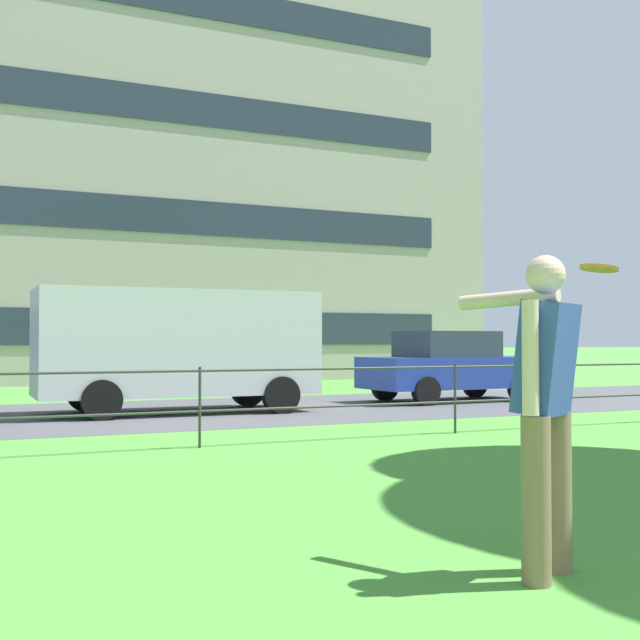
% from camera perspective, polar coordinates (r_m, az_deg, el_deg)
% --- Properties ---
extents(street_strip, '(80.00, 6.47, 0.01)m').
position_cam_1_polar(street_strip, '(15.15, -13.94, -6.44)').
color(street_strip, '#4C4C51').
rests_on(street_strip, ground).
extents(park_fence, '(30.22, 0.04, 1.00)m').
position_cam_1_polar(park_fence, '(10.17, -8.43, -5.14)').
color(park_fence, '#333833').
rests_on(park_fence, ground).
extents(person_thrower, '(0.47, 0.88, 1.79)m').
position_cam_1_polar(person_thrower, '(4.72, 15.45, -5.57)').
color(person_thrower, '#846B4C').
rests_on(person_thrower, ground).
extents(frisbee, '(0.32, 0.31, 0.06)m').
position_cam_1_polar(frisbee, '(6.17, 19.00, 3.45)').
color(frisbee, orange).
extents(panel_van_far_left, '(5.03, 2.17, 2.24)m').
position_cam_1_polar(panel_van_far_left, '(15.22, -9.95, -1.66)').
color(panel_van_far_left, silver).
rests_on(panel_van_far_left, ground).
extents(car_blue_left, '(4.05, 1.91, 1.54)m').
position_cam_1_polar(car_blue_left, '(18.11, 9.17, -3.20)').
color(car_blue_left, '#233899').
rests_on(car_blue_left, ground).
extents(apartment_building_background, '(29.04, 14.41, 18.00)m').
position_cam_1_polar(apartment_building_background, '(33.35, -17.65, 11.87)').
color(apartment_building_background, '#ADA393').
rests_on(apartment_building_background, ground).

